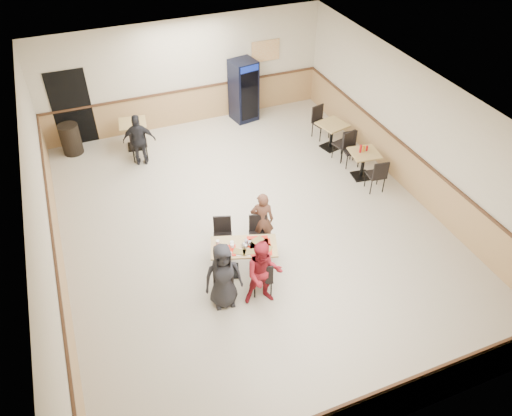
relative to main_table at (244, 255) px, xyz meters
name	(u,v)px	position (x,y,z in m)	size (l,w,h in m)	color
ground	(251,225)	(0.64, 1.24, -0.45)	(10.00, 10.00, 0.00)	beige
room_shell	(279,133)	(2.41, 3.78, 0.13)	(10.00, 10.00, 10.00)	silver
main_table	(244,255)	(0.00, 0.00, 0.00)	(1.41, 1.00, 0.68)	black
main_chairs	(242,256)	(-0.04, 0.01, -0.02)	(1.53, 1.77, 0.86)	black
diner_woman_left	(223,276)	(-0.63, -0.61, 0.25)	(0.69, 0.45, 1.41)	black
diner_woman_right	(263,274)	(0.06, -0.83, 0.26)	(0.69, 0.54, 1.43)	maroon
diner_man_opposite	(262,220)	(0.63, 0.61, 0.21)	(0.48, 0.32, 1.33)	#553224
lone_diner	(139,140)	(-1.08, 4.59, 0.24)	(0.81, 0.34, 1.39)	black
tabletop_clutter	(246,247)	(0.02, -0.05, 0.25)	(1.16, 0.71, 0.12)	red
side_table_near	(363,161)	(3.87, 1.95, 0.02)	(0.75, 0.75, 0.71)	black
side_table_near_chair_south	(376,174)	(3.87, 1.38, 0.00)	(0.42, 0.42, 0.90)	black
side_table_near_chair_north	(351,150)	(3.87, 2.52, 0.00)	(0.42, 0.42, 0.90)	black
side_table_far	(332,132)	(3.81, 3.44, 0.03)	(0.83, 0.83, 0.73)	black
side_table_far_chair_south	(343,143)	(3.81, 2.86, 0.01)	(0.43, 0.43, 0.92)	black
side_table_far_chair_north	(321,123)	(3.81, 4.02, 0.01)	(0.43, 0.43, 0.92)	black
condiment_caddy	(363,149)	(3.84, 2.00, 0.35)	(0.23, 0.06, 0.20)	#AB0C0E
back_table	(134,131)	(-1.08, 5.44, 0.05)	(0.79, 0.79, 0.75)	black
back_table_chair_lone	(139,143)	(-1.08, 4.84, 0.02)	(0.44, 0.44, 0.95)	black
pepsi_cooler	(244,91)	(2.21, 5.83, 0.44)	(0.78, 0.78, 1.78)	black
trash_bin	(71,139)	(-2.69, 5.79, -0.04)	(0.52, 0.52, 0.82)	black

